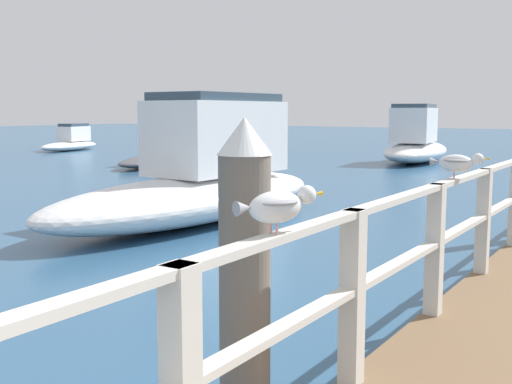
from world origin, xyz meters
TOP-DOWN VIEW (x-y plane):
  - dock_piling_near at (-1.48, 3.31)m, footprint 0.29×0.29m
  - seagull_foreground at (-1.09, 3.02)m, footprint 0.25×0.45m
  - seagull_background at (-1.09, 5.90)m, footprint 0.47×0.22m
  - boat_0 at (-16.36, 19.12)m, footprint 3.29×6.03m
  - boat_2 at (-7.20, 10.13)m, footprint 2.63×7.33m
  - boat_4 at (-26.87, 23.44)m, footprint 2.56×4.78m
  - boat_6 at (-8.45, 26.12)m, footprint 3.32×7.13m

SIDE VIEW (x-z plane):
  - boat_0 at x=-16.36m, z-range -0.24..1.16m
  - boat_4 at x=-26.87m, z-range -0.25..1.22m
  - boat_6 at x=-8.45m, z-range -0.40..2.02m
  - boat_2 at x=-7.20m, z-range -0.41..2.07m
  - dock_piling_near at x=-1.48m, z-range 0.01..2.11m
  - seagull_foreground at x=-1.09m, z-range 1.59..1.81m
  - seagull_background at x=-1.09m, z-range 1.59..1.81m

